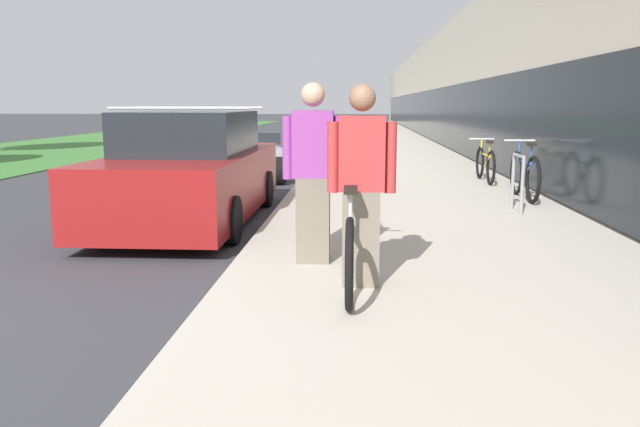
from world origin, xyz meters
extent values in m
cube|color=#BCB5A5|center=(5.42, 21.00, 0.07)|extent=(4.42, 70.00, 0.15)
cube|color=beige|center=(12.68, 29.00, 2.34)|extent=(10.00, 70.00, 4.68)
cube|color=#1E2328|center=(7.72, 29.00, 1.25)|extent=(0.10, 63.00, 2.20)
cube|color=#3D7533|center=(-7.39, 25.00, 0.01)|extent=(7.55, 70.00, 0.03)
torus|color=black|center=(4.40, 3.11, 0.50)|extent=(0.06, 0.72, 0.72)
torus|color=black|center=(4.40, 0.96, 0.50)|extent=(0.06, 0.72, 0.72)
cylinder|color=#B7BCC1|center=(4.40, 2.04, 0.72)|extent=(0.04, 1.83, 0.04)
cylinder|color=#B7BCC1|center=(4.40, 1.61, 0.62)|extent=(0.04, 1.08, 0.33)
cylinder|color=#B7BCC1|center=(4.40, 1.35, 0.87)|extent=(0.03, 0.03, 0.30)
cube|color=black|center=(4.40, 1.35, 1.02)|extent=(0.11, 0.22, 0.05)
cylinder|color=#B7BCC1|center=(4.40, 2.94, 0.88)|extent=(0.03, 0.03, 0.31)
cylinder|color=silver|center=(4.40, 2.94, 1.03)|extent=(0.52, 0.03, 0.03)
cube|color=#756B5B|center=(4.49, 1.65, 0.56)|extent=(0.32, 0.23, 0.83)
cube|color=#B23333|center=(4.49, 1.65, 1.29)|extent=(0.39, 0.23, 0.63)
cylinder|color=#B23333|center=(4.25, 1.65, 1.25)|extent=(0.10, 0.10, 0.60)
cylinder|color=#B23333|center=(4.73, 1.65, 1.25)|extent=(0.10, 0.10, 0.60)
sphere|color=#936B51|center=(4.49, 1.65, 1.75)|extent=(0.22, 0.22, 0.22)
cube|color=#756B5B|center=(4.02, 2.42, 0.57)|extent=(0.32, 0.23, 0.84)
cube|color=#933D93|center=(4.02, 2.42, 1.31)|extent=(0.40, 0.23, 0.65)
cylinder|color=#933D93|center=(3.77, 2.42, 1.28)|extent=(0.10, 0.10, 0.61)
cylinder|color=#933D93|center=(4.27, 2.42, 1.28)|extent=(0.10, 0.10, 0.61)
sphere|color=tan|center=(4.02, 2.42, 1.79)|extent=(0.23, 0.23, 0.23)
cylinder|color=gray|center=(6.77, 5.25, 0.56)|extent=(0.05, 0.05, 0.82)
cylinder|color=gray|center=(6.77, 5.80, 0.56)|extent=(0.05, 0.05, 0.82)
cylinder|color=gray|center=(6.77, 5.53, 0.97)|extent=(0.05, 0.55, 0.05)
torus|color=black|center=(7.20, 7.34, 0.53)|extent=(0.06, 0.76, 0.76)
torus|color=black|center=(7.20, 6.31, 0.53)|extent=(0.06, 0.76, 0.76)
cylinder|color=#2D56A8|center=(7.20, 6.83, 0.76)|extent=(0.04, 0.87, 0.04)
cylinder|color=#2D56A8|center=(7.20, 6.62, 0.65)|extent=(0.04, 0.53, 0.35)
cylinder|color=#2D56A8|center=(7.20, 6.50, 0.91)|extent=(0.03, 0.03, 0.31)
cube|color=black|center=(7.20, 6.50, 1.07)|extent=(0.11, 0.22, 0.05)
cylinder|color=#2D56A8|center=(7.20, 7.26, 0.92)|extent=(0.03, 0.03, 0.33)
cylinder|color=silver|center=(7.20, 7.26, 1.09)|extent=(0.52, 0.03, 0.03)
torus|color=black|center=(7.03, 9.73, 0.48)|extent=(0.06, 0.68, 0.68)
torus|color=black|center=(7.03, 8.62, 0.48)|extent=(0.06, 0.68, 0.68)
cylinder|color=yellow|center=(7.03, 9.17, 0.69)|extent=(0.04, 0.95, 0.04)
cylinder|color=yellow|center=(7.03, 8.95, 0.59)|extent=(0.04, 0.57, 0.31)
cylinder|color=yellow|center=(7.03, 8.82, 0.83)|extent=(0.03, 0.03, 0.28)
cube|color=black|center=(7.03, 8.82, 0.97)|extent=(0.11, 0.22, 0.05)
cylinder|color=yellow|center=(7.03, 9.64, 0.84)|extent=(0.03, 0.03, 0.30)
cylinder|color=silver|center=(7.03, 9.64, 0.99)|extent=(0.52, 0.03, 0.03)
cube|color=maroon|center=(2.05, 5.23, 0.58)|extent=(1.82, 4.78, 0.86)
cube|color=#1E2328|center=(2.05, 5.23, 1.30)|extent=(1.56, 2.39, 0.58)
cylinder|color=silver|center=(2.05, 5.76, 1.64)|extent=(1.94, 0.04, 0.04)
cylinder|color=silver|center=(2.05, 4.70, 1.64)|extent=(1.94, 0.04, 0.04)
cylinder|color=black|center=(1.21, 6.66, 0.30)|extent=(0.22, 0.60, 0.60)
cylinder|color=black|center=(2.90, 6.66, 0.30)|extent=(0.22, 0.60, 0.60)
cylinder|color=black|center=(1.21, 3.79, 0.30)|extent=(0.22, 0.60, 0.60)
cylinder|color=black|center=(2.90, 3.79, 0.30)|extent=(0.22, 0.60, 0.60)
ellipsoid|color=silver|center=(2.01, 10.80, 0.45)|extent=(1.65, 4.30, 0.64)
cube|color=#1E2328|center=(2.01, 11.34, 0.89)|extent=(1.16, 0.04, 0.26)
cylinder|color=black|center=(1.24, 12.05, 0.30)|extent=(0.22, 0.60, 0.60)
cylinder|color=black|center=(2.79, 12.05, 0.30)|extent=(0.22, 0.60, 0.60)
cylinder|color=black|center=(1.24, 9.55, 0.30)|extent=(0.22, 0.60, 0.60)
cylinder|color=black|center=(2.79, 9.55, 0.30)|extent=(0.22, 0.60, 0.60)
camera|label=1|loc=(4.46, -3.61, 1.69)|focal=35.00mm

